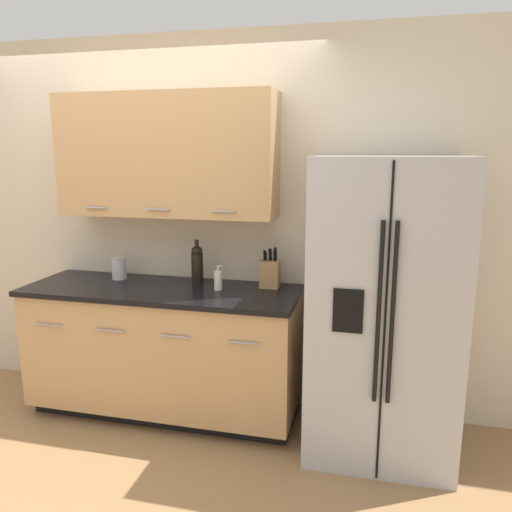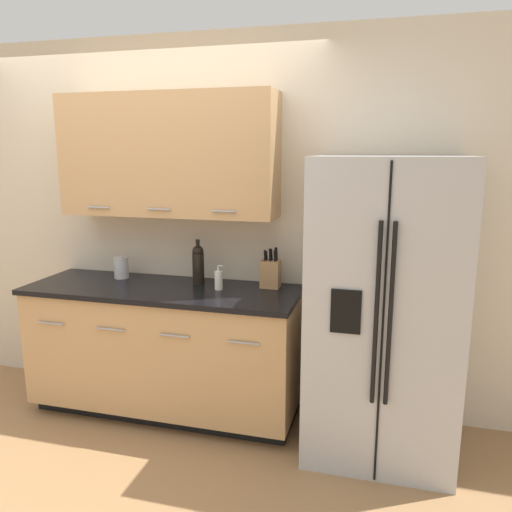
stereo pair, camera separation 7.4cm
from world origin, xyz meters
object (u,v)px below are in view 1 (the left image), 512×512
Objects in this scene: refrigerator at (384,308)px; soap_dispenser at (218,280)px; steel_canister at (119,268)px; wine_bottle at (197,264)px; knife_block at (270,273)px.

refrigerator is 1.08m from soap_dispenser.
steel_canister is (-0.78, 0.11, 0.01)m from soap_dispenser.
soap_dispenser is (-1.07, 0.10, 0.08)m from refrigerator.
refrigerator reaches higher than steel_canister.
steel_canister is (-0.60, 0.01, -0.07)m from wine_bottle.
knife_block reaches higher than soap_dispenser.
refrigerator is at bearing -9.16° from wine_bottle.
refrigerator reaches higher than knife_block.
refrigerator is 0.80m from knife_block.
refrigerator is 1.28m from wine_bottle.
knife_block is at bearing 162.21° from refrigerator.
wine_bottle reaches higher than knife_block.
knife_block is (-0.75, 0.24, 0.12)m from refrigerator.
refrigerator reaches higher than soap_dispenser.
refrigerator is 6.49× the size of knife_block.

